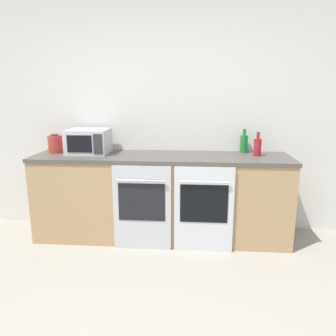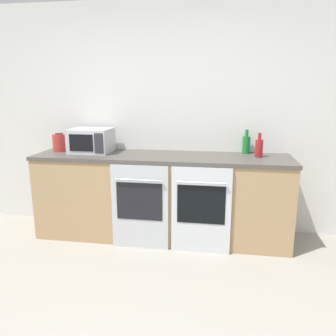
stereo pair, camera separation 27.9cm
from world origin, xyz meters
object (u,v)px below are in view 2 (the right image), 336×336
object	(u,v)px
bottle_green	(246,144)
kettle	(60,142)
oven_left	(140,207)
bottle_red	(259,148)
oven_right	(201,210)
microwave	(91,140)

from	to	relation	value
bottle_green	kettle	distance (m)	2.13
oven_left	bottle_red	size ratio (longest dim) A/B	3.50
oven_right	kettle	bearing A→B (deg)	166.28
microwave	kettle	bearing A→B (deg)	178.93
oven_left	microwave	xyz separation A→B (m)	(-0.65, 0.40, 0.62)
oven_right	bottle_green	world-z (taller)	bottle_green
kettle	oven_right	bearing A→B (deg)	-13.72
bottle_red	oven_left	bearing A→B (deg)	-161.84
microwave	bottle_red	distance (m)	1.85
microwave	kettle	distance (m)	0.39
oven_right	kettle	xyz separation A→B (m)	(-1.67, 0.41, 0.58)
bottle_green	oven_right	bearing A→B (deg)	-127.90
microwave	kettle	world-z (taller)	microwave
oven_right	bottle_red	bearing A→B (deg)	34.59
oven_left	kettle	size ratio (longest dim) A/B	4.30
oven_left	bottle_green	bearing A→B (deg)	28.29
oven_right	kettle	size ratio (longest dim) A/B	4.30
microwave	bottle_green	xyz separation A→B (m)	(1.73, 0.18, -0.03)
oven_right	bottle_green	xyz separation A→B (m)	(0.45, 0.58, 0.59)
microwave	bottle_red	bearing A→B (deg)	-0.23
oven_left	microwave	world-z (taller)	microwave
bottle_green	kettle	size ratio (longest dim) A/B	1.28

